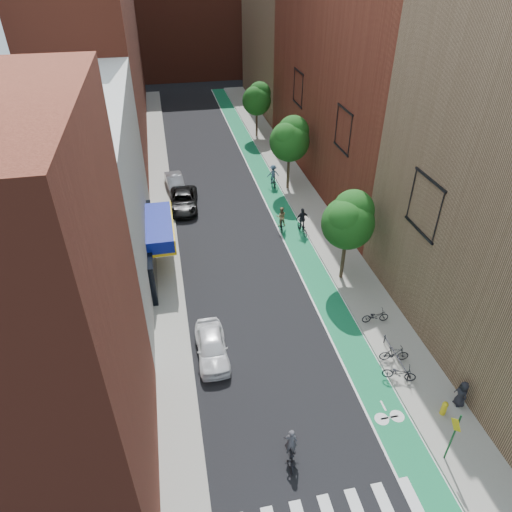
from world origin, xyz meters
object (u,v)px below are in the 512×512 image
cyclist_lead (291,450)px  cyclist_lane_near (281,221)px  parked_car_white (212,346)px  parked_car_black (183,201)px  cyclist_lane_far (273,177)px  cyclist_lane_mid (302,224)px  pedestrian (462,394)px  fire_hydrant (444,408)px  parked_car_silver (175,183)px

cyclist_lead → cyclist_lane_near: 19.64m
parked_car_white → parked_car_black: parked_car_black is taller
parked_car_white → parked_car_black: (-0.22, 17.47, 0.00)m
parked_car_white → cyclist_lane_far: (8.34, 20.19, 0.19)m
parked_car_white → cyclist_lane_far: 21.85m
cyclist_lead → cyclist_lane_near: size_ratio=0.97×
cyclist_lane_near → cyclist_lane_mid: size_ratio=0.92×
cyclist_lane_near → pedestrian: 18.65m
cyclist_lane_far → parked_car_black: bearing=16.6°
cyclist_lane_near → fire_hydrant: 18.78m
parked_car_black → cyclist_lane_far: (8.56, 2.72, 0.19)m
parked_car_silver → cyclist_lane_mid: size_ratio=1.98×
parked_car_silver → fire_hydrant: (11.14, -27.34, -0.10)m
parked_car_white → parked_car_black: size_ratio=0.81×
parked_car_white → parked_car_silver: (-0.71, 21.17, -0.01)m
parked_car_black → fire_hydrant: 25.93m
cyclist_lane_mid → pedestrian: size_ratio=1.40×
parked_car_black → fire_hydrant: bearing=-60.5°
parked_car_black → cyclist_lead: cyclist_lead is taller
cyclist_lane_near → fire_hydrant: (3.34, -18.48, -0.22)m
cyclist_lead → cyclist_lane_mid: cyclist_lane_mid is taller
pedestrian → parked_car_silver: bearing=-156.6°
cyclist_lane_mid → cyclist_lane_far: (-0.25, 8.69, 0.10)m
parked_car_white → cyclist_lane_near: 14.21m
cyclist_lead → cyclist_lane_far: bearing=-91.7°
parked_car_black → pedestrian: size_ratio=3.35×
cyclist_lane_far → pedestrian: 26.19m
cyclist_lane_far → cyclist_lane_mid: bearing=90.6°
cyclist_lane_mid → fire_hydrant: cyclist_lane_mid is taller
pedestrian → cyclist_lane_far: bearing=-174.0°
fire_hydrant → parked_car_silver: bearing=112.2°
parked_car_black → cyclist_lane_near: (7.31, -5.16, 0.11)m
cyclist_lane_mid → fire_hydrant: (1.84, -17.66, -0.21)m
parked_car_white → cyclist_lead: 7.30m
parked_car_silver → cyclist_lane_far: (9.05, -0.98, 0.20)m
fire_hydrant → cyclist_lead: bearing=-175.2°
parked_car_silver → fire_hydrant: size_ratio=5.08×
parked_car_white → cyclist_lane_mid: size_ratio=1.94×
parked_car_silver → cyclist_lead: (3.33, -27.99, -0.07)m
fire_hydrant → cyclist_lane_near: bearing=100.2°
cyclist_lane_mid → parked_car_black: bearing=-40.1°
cyclist_lane_mid → pedestrian: 17.55m
parked_car_silver → pedestrian: bearing=-71.3°
parked_car_black → cyclist_lane_far: bearing=22.9°
cyclist_lane_near → parked_car_white: bearing=67.3°
cyclist_lead → cyclist_lane_near: (4.47, 19.13, 0.19)m
parked_car_silver → cyclist_lane_mid: (9.30, -9.67, 0.10)m
cyclist_lane_mid → cyclist_lane_near: bearing=-34.4°
cyclist_lane_mid → fire_hydrant: 17.76m
parked_car_black → fire_hydrant: parked_car_black is taller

